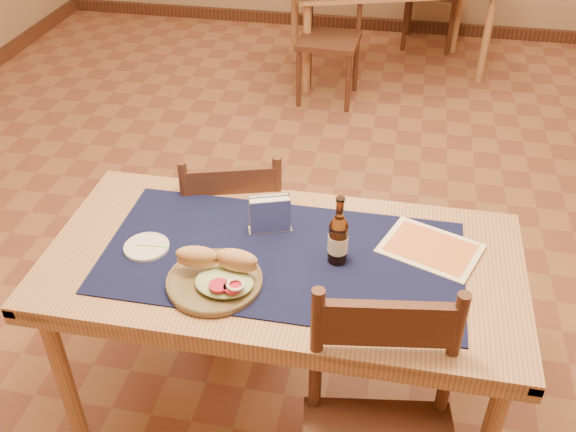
% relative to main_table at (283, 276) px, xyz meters
% --- Properties ---
extents(main_table, '(1.60, 0.80, 0.75)m').
position_rel_main_table_xyz_m(main_table, '(0.00, 0.00, 0.00)').
color(main_table, tan).
rests_on(main_table, ground).
extents(placemat, '(1.20, 0.60, 0.01)m').
position_rel_main_table_xyz_m(placemat, '(0.00, 0.00, 0.09)').
color(placemat, '#0F1237').
rests_on(placemat, main_table).
extents(baseboard, '(6.00, 7.00, 0.10)m').
position_rel_main_table_xyz_m(baseboard, '(0.00, 0.80, -0.62)').
color(baseboard, '#4D291B').
rests_on(baseboard, ground).
extents(chair_main_far, '(0.52, 0.52, 0.89)m').
position_rel_main_table_xyz_m(chair_main_far, '(-0.31, 0.48, -0.20)').
color(chair_main_far, '#4D291B').
rests_on(chair_main_far, ground).
extents(chair_back_near, '(0.44, 0.44, 0.90)m').
position_rel_main_table_xyz_m(chair_back_near, '(-0.21, 2.80, -0.20)').
color(chair_back_near, '#4D291B').
rests_on(chair_back_near, ground).
extents(sandwich_plate, '(0.31, 0.31, 0.12)m').
position_rel_main_table_xyz_m(sandwich_plate, '(-0.18, -0.17, 0.12)').
color(sandwich_plate, brown).
rests_on(sandwich_plate, placemat).
extents(side_plate, '(0.15, 0.15, 0.01)m').
position_rel_main_table_xyz_m(side_plate, '(-0.46, -0.05, 0.10)').
color(side_plate, silver).
rests_on(side_plate, placemat).
extents(fork, '(0.11, 0.03, 0.00)m').
position_rel_main_table_xyz_m(fork, '(-0.43, -0.04, 0.10)').
color(fork, '#A7E27C').
rests_on(fork, side_plate).
extents(beer_bottle, '(0.07, 0.07, 0.25)m').
position_rel_main_table_xyz_m(beer_bottle, '(0.18, 0.01, 0.18)').
color(beer_bottle, '#42200B').
rests_on(beer_bottle, placemat).
extents(napkin_holder, '(0.16, 0.10, 0.13)m').
position_rel_main_table_xyz_m(napkin_holder, '(-0.07, 0.14, 0.15)').
color(napkin_holder, silver).
rests_on(napkin_holder, placemat).
extents(menu_card, '(0.38, 0.33, 0.01)m').
position_rel_main_table_xyz_m(menu_card, '(0.49, 0.13, 0.09)').
color(menu_card, '#FEEBC0').
rests_on(menu_card, placemat).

